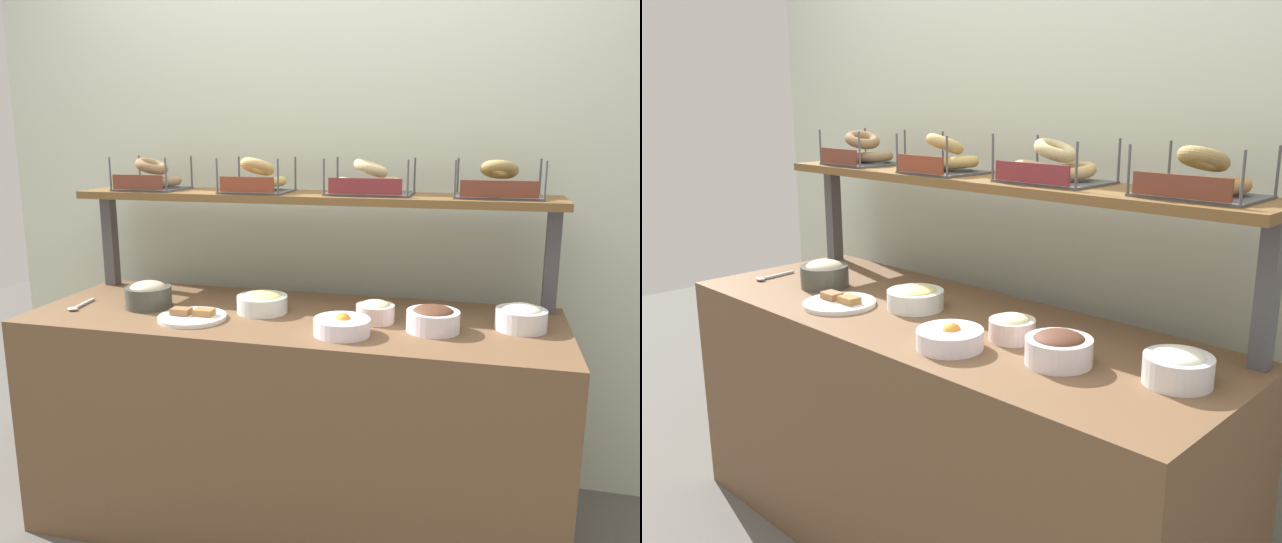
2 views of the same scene
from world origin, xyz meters
The scene contains 17 objects.
back_wall centered at (0.00, 0.55, 1.20)m, with size 3.17×0.06×2.40m, color beige.
deli_counter centered at (0.00, 0.00, 0.42)m, with size 1.97×0.70×0.85m, color brown.
shelf_riser_left centered at (-0.93, 0.27, 1.05)m, with size 0.05×0.05×0.40m, color #4C4C51.
shelf_riser_right centered at (0.93, 0.27, 1.05)m, with size 0.05×0.05×0.40m, color #4C4C51.
upper_shelf centered at (0.00, 0.27, 1.26)m, with size 1.93×0.32×0.03m, color brown.
bowl_potato_salad centered at (0.32, -0.01, 0.89)m, with size 0.14×0.14×0.08m.
bowl_egg_salad centered at (-0.12, 0.01, 0.89)m, with size 0.19×0.19×0.08m.
bowl_fruit_salad centered at (0.23, -0.18, 0.88)m, with size 0.19×0.19×0.07m.
bowl_chocolate_spread centered at (0.53, -0.07, 0.89)m, with size 0.18×0.18×0.09m.
bowl_tuna_salad centered at (-0.57, -0.04, 0.90)m, with size 0.18×0.18×0.10m.
bowl_cream_cheese centered at (0.82, 0.03, 0.90)m, with size 0.17×0.17×0.09m.
serving_plate_white centered at (-0.33, -0.15, 0.86)m, with size 0.25×0.25×0.04m.
serving_spoon_near_plate centered at (-0.83, -0.12, 0.86)m, with size 0.04×0.18×0.01m.
bagel_basket_poppy centered at (-0.70, 0.26, 1.33)m, with size 0.27×0.24×0.14m.
bagel_basket_sesame centered at (-0.22, 0.25, 1.33)m, with size 0.27×0.25×0.15m.
bagel_basket_plain centered at (0.24, 0.28, 1.33)m, with size 0.33×0.25×0.14m.
bagel_basket_everything centered at (0.72, 0.28, 1.33)m, with size 0.32×0.25×0.15m.
Camera 2 is at (1.53, -1.49, 1.53)m, focal length 38.54 mm.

